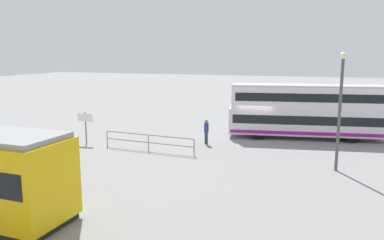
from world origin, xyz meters
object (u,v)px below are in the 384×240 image
at_px(info_sign, 85,122).
at_px(street_lamp, 340,102).
at_px(pedestrian_near_railing, 206,130).
at_px(double_decker_bus, 306,111).

relative_size(info_sign, street_lamp, 0.35).
xyz_separation_m(pedestrian_near_railing, info_sign, (8.03, 2.49, 0.54)).
bearing_deg(pedestrian_near_railing, double_decker_bus, -145.91).
bearing_deg(street_lamp, double_decker_bus, -75.75).
distance_m(pedestrian_near_railing, street_lamp, 9.43).
height_order(double_decker_bus, info_sign, double_decker_bus).
bearing_deg(street_lamp, pedestrian_near_railing, -22.68).
xyz_separation_m(double_decker_bus, info_sign, (14.38, 6.79, -0.49)).
bearing_deg(double_decker_bus, street_lamp, 104.25).
height_order(info_sign, street_lamp, street_lamp).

